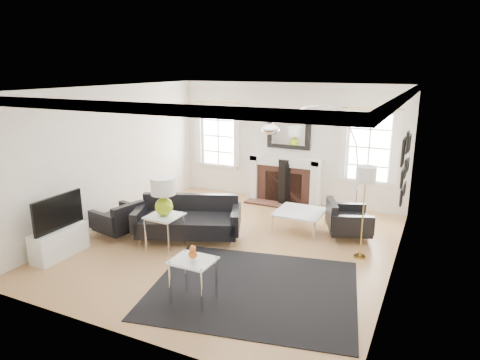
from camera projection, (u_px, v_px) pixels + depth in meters
The scene contains 25 objects.
floor at pixel (233, 244), 7.81m from camera, with size 6.00×6.00×0.00m, color #A77E46.
back_wall at pixel (289, 143), 10.07m from camera, with size 5.50×0.04×2.80m, color white.
front_wall at pixel (114, 226), 4.83m from camera, with size 5.50×0.04×2.80m, color white.
left_wall at pixel (110, 156), 8.59m from camera, with size 0.04×6.00×2.80m, color white.
right_wall at pixel (399, 189), 6.31m from camera, with size 0.04×6.00×2.80m, color white.
ceiling at pixel (232, 88), 7.09m from camera, with size 5.50×6.00×0.02m, color white.
crown_molding at pixel (232, 92), 7.11m from camera, with size 5.50×6.00×0.12m, color white.
fireplace at pixel (285, 180), 10.11m from camera, with size 1.70×0.69×1.11m.
mantel_mirror at pixel (289, 133), 9.96m from camera, with size 1.05×0.07×0.75m.
window_left at pixel (219, 136), 10.78m from camera, with size 1.24×0.15×1.62m.
window_right at pixel (369, 147), 9.24m from camera, with size 1.24×0.15×1.62m.
gallery_wall at pixel (405, 163), 7.42m from camera, with size 0.04×1.73×1.29m.
tv_unit at pixel (59, 238), 7.26m from camera, with size 0.35×1.00×1.09m.
area_rug at pixel (254, 288), 6.25m from camera, with size 2.93×2.45×0.01m, color black.
sofa at pixel (189, 220), 8.05m from camera, with size 2.13×1.55×0.64m.
armchair_left at pixel (120, 220), 8.17m from camera, with size 0.88×0.94×0.55m.
armchair_right at pixel (346, 221), 8.09m from camera, with size 1.02×1.07×0.58m.
coffee_table at pixel (300, 213), 8.40m from camera, with size 0.90×0.90×0.40m.
side_table_left at pixel (165, 221), 7.53m from camera, with size 0.57×0.57×0.62m.
nesting_table at pixel (193, 268), 5.79m from camera, with size 0.57×0.48×0.63m.
gourd_lamp at pixel (163, 194), 7.40m from camera, with size 0.43×0.43×0.68m.
orange_vase at pixel (193, 253), 5.73m from camera, with size 0.12×0.12×0.19m.
arc_floor_lamp at pixel (316, 159), 8.52m from camera, with size 1.78×1.65×2.53m.
stick_floor_lamp at pixel (366, 179), 6.93m from camera, with size 0.32×0.32×1.59m.
speaker_tower at pixel (285, 182), 9.97m from camera, with size 0.22×0.22×1.08m, color black.
Camera 1 is at (3.24, -6.48, 3.15)m, focal length 32.00 mm.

